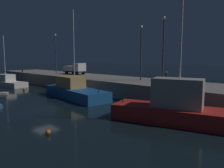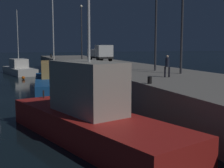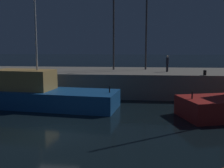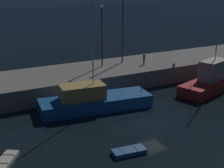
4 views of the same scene
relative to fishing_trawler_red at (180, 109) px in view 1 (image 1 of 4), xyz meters
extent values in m
plane|color=black|center=(-13.72, -5.61, -1.30)|extent=(320.00, 320.00, 0.00)
cube|color=gray|center=(-13.72, 9.01, -0.12)|extent=(79.44, 9.29, 2.35)
cube|color=red|center=(0.09, 0.03, -0.59)|extent=(12.76, 6.80, 1.41)
cube|color=#ADA899|center=(-0.23, -0.07, 1.41)|extent=(4.71, 3.29, 2.60)
cylinder|color=silver|center=(-0.08, -0.03, 7.56)|extent=(0.14, 0.14, 9.70)
cylinder|color=#262626|center=(-5.32, -1.60, 0.36)|extent=(0.10, 0.10, 0.50)
cube|color=silver|center=(-37.60, -1.12, -0.77)|extent=(10.45, 5.03, 1.05)
cube|color=silver|center=(-37.77, -1.16, 0.47)|extent=(3.87, 2.93, 1.43)
cylinder|color=silver|center=(-37.81, -1.17, 5.09)|extent=(0.14, 0.14, 7.80)
cube|color=#195193|center=(-16.91, 1.06, -0.60)|extent=(12.97, 5.25, 1.39)
cube|color=tan|center=(-18.42, 1.24, 0.91)|extent=(5.16, 3.13, 1.63)
cylinder|color=silver|center=(-17.14, 1.09, 6.50)|extent=(0.14, 0.14, 9.56)
cylinder|color=#262626|center=(-11.15, 0.36, 0.34)|extent=(0.10, 0.10, 0.50)
cube|color=olive|center=(-27.82, -5.40, -0.98)|extent=(0.87, 0.63, 0.04)
sphere|color=orange|center=(-5.71, -9.74, -1.10)|extent=(0.41, 0.41, 0.41)
sphere|color=orange|center=(-29.50, -1.12, -1.07)|extent=(0.46, 0.46, 0.46)
cylinder|color=#38383D|center=(-34.15, 8.49, 5.20)|extent=(0.20, 0.20, 8.30)
sphere|color=#F9EFCC|center=(-34.15, 8.49, 9.53)|extent=(0.44, 0.44, 0.44)
cylinder|color=#38383D|center=(-11.69, 9.86, 5.06)|extent=(0.20, 0.20, 8.03)
sphere|color=#F9EFCC|center=(-11.69, 9.86, 9.26)|extent=(0.44, 0.44, 0.44)
cylinder|color=#38383D|center=(-8.09, 10.42, 5.53)|extent=(0.20, 0.20, 8.96)
sphere|color=#F9EFCC|center=(-8.09, 10.42, 10.19)|extent=(0.44, 0.44, 0.44)
cylinder|color=black|center=(-27.68, 11.05, 1.50)|extent=(0.92, 0.34, 0.90)
cylinder|color=black|center=(-27.54, 9.16, 1.50)|extent=(0.92, 0.34, 0.90)
cylinder|color=black|center=(-30.92, 10.81, 1.50)|extent=(0.92, 0.34, 0.90)
cylinder|color=black|center=(-30.78, 8.93, 1.50)|extent=(0.92, 0.34, 0.90)
cube|color=black|center=(-29.23, 9.99, 1.62)|extent=(5.22, 2.61, 0.25)
cube|color=silver|center=(-27.71, 10.10, 2.59)|extent=(1.78, 2.36, 1.67)
cube|color=silver|center=(-30.14, 9.92, 2.27)|extent=(3.10, 2.46, 1.04)
cylinder|color=black|center=(-5.90, 7.98, 1.45)|extent=(0.13, 0.13, 0.80)
cylinder|color=black|center=(-6.02, 7.69, 1.45)|extent=(0.13, 0.13, 0.80)
cylinder|color=#1E2333|center=(-5.96, 7.84, 2.19)|extent=(0.40, 0.40, 0.66)
sphere|color=beige|center=(-5.96, 7.84, 2.63)|extent=(0.20, 0.20, 0.20)
cylinder|color=black|center=(-44.16, 5.13, 1.37)|extent=(0.28, 0.28, 0.63)
cylinder|color=black|center=(-2.93, 4.81, 1.28)|extent=(0.28, 0.28, 0.45)
camera|label=1|loc=(8.84, -17.75, 4.50)|focal=34.81mm
camera|label=2|loc=(14.68, -4.24, 3.57)|focal=49.58mm
camera|label=3|loc=(-9.06, -19.24, 3.58)|focal=41.55mm
camera|label=4|loc=(-31.37, -30.02, 12.58)|focal=51.81mm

